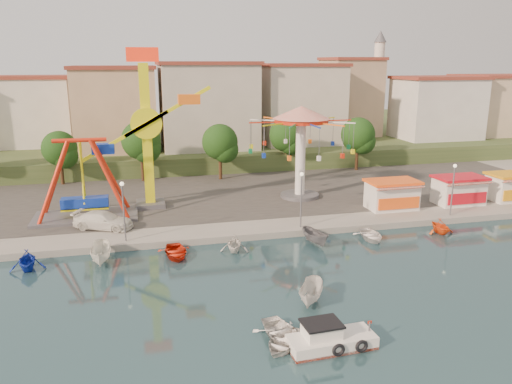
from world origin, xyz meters
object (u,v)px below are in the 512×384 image
object	(u,v)px
pirate_ship_ride	(83,181)
rowboat_a	(282,333)
kamikaze_tower	(151,135)
wave_swinger	(301,131)
van	(103,220)
cabin_motorboat	(330,340)
skiff	(311,293)

from	to	relation	value
pirate_ship_ride	rowboat_a	world-z (taller)	pirate_ship_ride
pirate_ship_ride	kamikaze_tower	size ratio (longest dim) A/B	0.61
pirate_ship_ride	kamikaze_tower	bearing A→B (deg)	19.71
pirate_ship_ride	wave_swinger	size ratio (longest dim) A/B	0.86
wave_swinger	van	world-z (taller)	wave_swinger
cabin_motorboat	skiff	size ratio (longest dim) A/B	1.37
skiff	van	distance (m)	22.58
wave_swinger	cabin_motorboat	bearing A→B (deg)	-105.23
cabin_motorboat	skiff	world-z (taller)	cabin_motorboat
rowboat_a	pirate_ship_ride	bearing A→B (deg)	107.54
kamikaze_tower	rowboat_a	size ratio (longest dim) A/B	4.40
kamikaze_tower	van	world-z (taller)	kamikaze_tower
kamikaze_tower	wave_swinger	bearing A→B (deg)	0.08
pirate_ship_ride	rowboat_a	bearing A→B (deg)	-63.03
pirate_ship_ride	cabin_motorboat	world-z (taller)	pirate_ship_ride
kamikaze_tower	cabin_motorboat	size ratio (longest dim) A/B	3.26
pirate_ship_ride	wave_swinger	world-z (taller)	wave_swinger
pirate_ship_ride	van	xyz separation A→B (m)	(1.89, -3.88, -2.99)
wave_swinger	kamikaze_tower	bearing A→B (deg)	-179.92
rowboat_a	van	bearing A→B (deg)	107.73
kamikaze_tower	skiff	distance (m)	26.71
pirate_ship_ride	van	world-z (taller)	pirate_ship_ride
kamikaze_tower	cabin_motorboat	world-z (taller)	kamikaze_tower
wave_swinger	van	xyz separation A→B (m)	(-21.34, -6.37, -6.79)
kamikaze_tower	van	xyz separation A→B (m)	(-4.99, -6.35, -6.93)
rowboat_a	van	size ratio (longest dim) A/B	0.68
cabin_motorboat	rowboat_a	distance (m)	2.80
van	cabin_motorboat	bearing A→B (deg)	-125.63
pirate_ship_ride	kamikaze_tower	distance (m)	8.30
pirate_ship_ride	cabin_motorboat	distance (m)	31.08
van	skiff	bearing A→B (deg)	-116.90
cabin_motorboat	wave_swinger	bearing A→B (deg)	72.00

